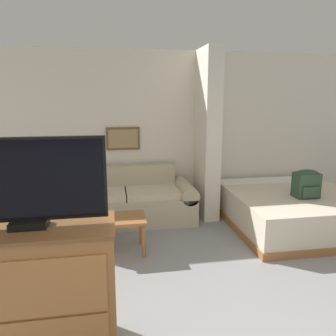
{
  "coord_description": "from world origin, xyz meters",
  "views": [
    {
      "loc": [
        -0.89,
        -1.51,
        1.88
      ],
      "look_at": [
        -0.24,
        2.25,
        1.05
      ],
      "focal_mm": 35.0,
      "sensor_mm": 36.0,
      "label": 1
    }
  ],
  "objects_px": {
    "couch": "(126,202)",
    "bed": "(291,208)",
    "tv": "(25,183)",
    "tv_dresser": "(36,295)",
    "coffee_table": "(122,223)",
    "backpack": "(306,183)",
    "table_lamp": "(40,166)"
  },
  "relations": [
    {
      "from": "couch",
      "to": "bed",
      "type": "distance_m",
      "value": 2.49
    },
    {
      "from": "couch",
      "to": "tv",
      "type": "bearing_deg",
      "value": -105.72
    },
    {
      "from": "tv_dresser",
      "to": "tv",
      "type": "distance_m",
      "value": 0.82
    },
    {
      "from": "couch",
      "to": "tv_dresser",
      "type": "bearing_deg",
      "value": -105.72
    },
    {
      "from": "coffee_table",
      "to": "bed",
      "type": "xyz_separation_m",
      "value": [
        2.51,
        0.46,
        -0.12
      ]
    },
    {
      "from": "tv_dresser",
      "to": "backpack",
      "type": "xyz_separation_m",
      "value": [
        3.2,
        1.79,
        0.2
      ]
    },
    {
      "from": "tv",
      "to": "backpack",
      "type": "xyz_separation_m",
      "value": [
        3.2,
        1.79,
        -0.62
      ]
    },
    {
      "from": "couch",
      "to": "table_lamp",
      "type": "distance_m",
      "value": 1.34
    },
    {
      "from": "table_lamp",
      "to": "coffee_table",
      "type": "bearing_deg",
      "value": -42.88
    },
    {
      "from": "tv",
      "to": "backpack",
      "type": "bearing_deg",
      "value": 29.22
    },
    {
      "from": "tv_dresser",
      "to": "bed",
      "type": "height_order",
      "value": "tv_dresser"
    },
    {
      "from": "table_lamp",
      "to": "tv",
      "type": "xyz_separation_m",
      "value": [
        0.46,
        -2.62,
        0.42
      ]
    },
    {
      "from": "coffee_table",
      "to": "backpack",
      "type": "xyz_separation_m",
      "value": [
        2.55,
        0.2,
        0.33
      ]
    },
    {
      "from": "coffee_table",
      "to": "backpack",
      "type": "height_order",
      "value": "backpack"
    },
    {
      "from": "couch",
      "to": "tv_dresser",
      "type": "xyz_separation_m",
      "value": [
        -0.74,
        -2.64,
        0.2
      ]
    },
    {
      "from": "bed",
      "to": "tv_dresser",
      "type": "bearing_deg",
      "value": -147.04
    },
    {
      "from": "tv_dresser",
      "to": "backpack",
      "type": "height_order",
      "value": "tv_dresser"
    },
    {
      "from": "coffee_table",
      "to": "backpack",
      "type": "relative_size",
      "value": 1.46
    },
    {
      "from": "couch",
      "to": "backpack",
      "type": "xyz_separation_m",
      "value": [
        2.46,
        -0.85,
        0.41
      ]
    },
    {
      "from": "tv_dresser",
      "to": "tv",
      "type": "bearing_deg",
      "value": 90.0
    },
    {
      "from": "table_lamp",
      "to": "tv",
      "type": "relative_size",
      "value": 0.44
    },
    {
      "from": "bed",
      "to": "tv",
      "type": "bearing_deg",
      "value": -147.05
    },
    {
      "from": "bed",
      "to": "backpack",
      "type": "bearing_deg",
      "value": -81.91
    },
    {
      "from": "tv_dresser",
      "to": "tv",
      "type": "relative_size",
      "value": 1.08
    },
    {
      "from": "tv_dresser",
      "to": "backpack",
      "type": "relative_size",
      "value": 2.91
    },
    {
      "from": "couch",
      "to": "backpack",
      "type": "relative_size",
      "value": 5.41
    },
    {
      "from": "table_lamp",
      "to": "backpack",
      "type": "height_order",
      "value": "table_lamp"
    },
    {
      "from": "bed",
      "to": "backpack",
      "type": "height_order",
      "value": "backpack"
    },
    {
      "from": "tv_dresser",
      "to": "bed",
      "type": "relative_size",
      "value": 0.58
    },
    {
      "from": "tv",
      "to": "bed",
      "type": "height_order",
      "value": "tv"
    },
    {
      "from": "table_lamp",
      "to": "bed",
      "type": "xyz_separation_m",
      "value": [
        3.62,
        -0.57,
        -0.65
      ]
    },
    {
      "from": "table_lamp",
      "to": "backpack",
      "type": "bearing_deg",
      "value": -12.84
    }
  ]
}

